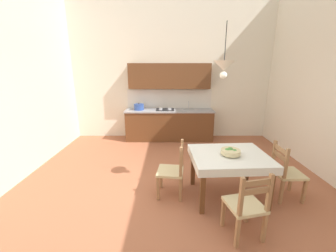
# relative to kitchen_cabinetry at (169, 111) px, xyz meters

# --- Properties ---
(ground_plane) EXTENTS (6.38, 7.09, 0.10)m
(ground_plane) POSITION_rel_kitchen_cabinetry_xyz_m (0.06, -2.97, -0.91)
(ground_plane) COLOR #A86042
(wall_back) EXTENTS (6.38, 0.12, 4.12)m
(wall_back) POSITION_rel_kitchen_cabinetry_xyz_m (0.06, 0.33, 1.20)
(wall_back) COLOR silver
(wall_back) RESTS_ON ground_plane
(kitchen_cabinetry) EXTENTS (2.55, 0.63, 2.20)m
(kitchen_cabinetry) POSITION_rel_kitchen_cabinetry_xyz_m (0.00, 0.00, 0.00)
(kitchen_cabinetry) COLOR brown
(kitchen_cabinetry) RESTS_ON ground_plane
(dining_table) EXTENTS (1.25, 1.06, 0.75)m
(dining_table) POSITION_rel_kitchen_cabinetry_xyz_m (0.94, -2.96, -0.24)
(dining_table) COLOR brown
(dining_table) RESTS_ON ground_plane
(dining_chair_camera_side) EXTENTS (0.50, 0.50, 0.93)m
(dining_chair_camera_side) POSITION_rel_kitchen_cabinetry_xyz_m (0.93, -3.83, -0.41)
(dining_chair_camera_side) COLOR #D1BC89
(dining_chair_camera_side) RESTS_ON ground_plane
(dining_chair_tv_side) EXTENTS (0.47, 0.47, 0.93)m
(dining_chair_tv_side) POSITION_rel_kitchen_cabinetry_xyz_m (0.04, -2.91, -0.41)
(dining_chair_tv_side) COLOR #D1BC89
(dining_chair_tv_side) RESTS_ON ground_plane
(dining_chair_window_side) EXTENTS (0.43, 0.43, 0.93)m
(dining_chair_window_side) POSITION_rel_kitchen_cabinetry_xyz_m (1.87, -2.98, -0.41)
(dining_chair_window_side) COLOR #D1BC89
(dining_chair_window_side) RESTS_ON ground_plane
(fruit_bowl) EXTENTS (0.30, 0.30, 0.12)m
(fruit_bowl) POSITION_rel_kitchen_cabinetry_xyz_m (0.94, -3.00, -0.04)
(fruit_bowl) COLOR beige
(fruit_bowl) RESTS_ON dining_table
(pendant_lamp) EXTENTS (0.32, 0.32, 0.80)m
(pendant_lamp) POSITION_rel_kitchen_cabinetry_xyz_m (0.80, -2.81, 1.24)
(pendant_lamp) COLOR black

